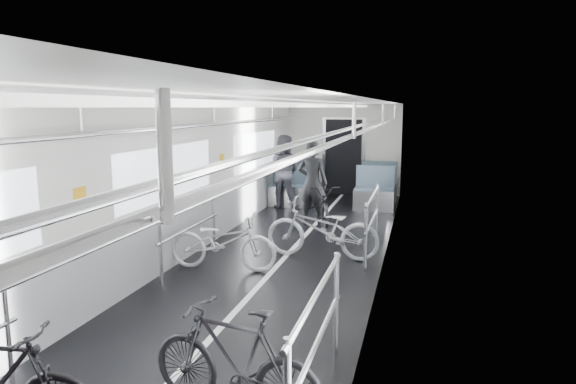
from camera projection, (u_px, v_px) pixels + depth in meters
name	position (u px, v px, depth m)	size (l,w,h in m)	color
car_shell	(299.00, 178.00, 8.68)	(3.02, 14.01, 2.41)	black
bike_left_far	(223.00, 241.00, 7.35)	(0.55, 1.58, 0.83)	silver
bike_right_near	(235.00, 361.00, 3.84)	(0.42, 1.47, 0.88)	black
bike_right_mid	(322.00, 229.00, 7.89)	(0.62, 1.76, 0.93)	#B1B0B5
bike_aisle	(321.00, 205.00, 10.05)	(0.57, 1.63, 0.86)	black
person_standing	(313.00, 183.00, 10.13)	(0.61, 0.40, 1.68)	black
person_seated	(283.00, 172.00, 11.84)	(0.82, 0.64, 1.69)	#313039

